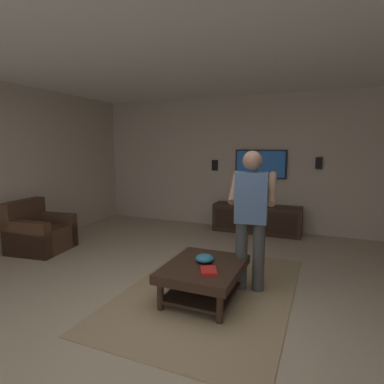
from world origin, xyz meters
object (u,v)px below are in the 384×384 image
at_px(tv, 261,164).
at_px(vase_round, 253,199).
at_px(media_console, 257,219).
at_px(book, 209,271).
at_px(wall_speaker_left, 319,163).
at_px(armchair, 39,234).
at_px(remote_white, 208,258).
at_px(person_standing, 251,213).
at_px(bowl, 205,258).
at_px(wall_speaker_right, 215,165).
at_px(remote_black, 203,261).
at_px(coffee_table, 204,273).

height_order(tv, vase_round, tv).
distance_m(media_console, book, 3.19).
bearing_deg(wall_speaker_left, vase_round, 101.59).
bearing_deg(book, armchair, 52.52).
relative_size(armchair, wall_speaker_left, 4.13).
height_order(armchair, remote_white, armchair).
xyz_separation_m(person_standing, book, (-0.63, 0.29, -0.51)).
relative_size(bowl, wall_speaker_right, 0.93).
bearing_deg(remote_black, book, 122.44).
relative_size(coffee_table, bowl, 4.90).
xyz_separation_m(tv, wall_speaker_right, (0.01, 0.97, -0.05)).
relative_size(remote_white, wall_speaker_right, 0.68).
distance_m(coffee_table, wall_speaker_right, 3.53).
bearing_deg(tv, coffee_table, 0.38).
bearing_deg(wall_speaker_right, remote_white, -162.42).
distance_m(tv, wall_speaker_left, 1.08).
bearing_deg(wall_speaker_right, coffee_table, -163.03).
height_order(bowl, remote_black, bowl).
distance_m(coffee_table, vase_round, 3.02).
distance_m(media_console, bowl, 2.93).
bearing_deg(person_standing, wall_speaker_left, -19.85).
bearing_deg(tv, wall_speaker_left, 90.70).
height_order(coffee_table, media_console, media_console).
bearing_deg(remote_white, wall_speaker_left, 156.69).
bearing_deg(remote_black, armchair, -7.46).
height_order(armchair, media_console, armchair).
bearing_deg(armchair, vase_round, 32.34).
bearing_deg(wall_speaker_right, book, -162.05).
relative_size(remote_black, vase_round, 0.68).
distance_m(bowl, remote_black, 0.05).
bearing_deg(remote_white, vase_round, 177.75).
bearing_deg(vase_round, wall_speaker_left, -78.41).
height_order(tv, book, tv).
xyz_separation_m(tv, remote_white, (-3.06, -0.01, -0.93)).
height_order(media_console, bowl, media_console).
distance_m(armchair, wall_speaker_right, 3.57).
bearing_deg(remote_white, wall_speaker_right, -166.51).
relative_size(remote_black, wall_speaker_left, 0.68).
distance_m(person_standing, wall_speaker_right, 3.16).
relative_size(media_console, vase_round, 7.73).
bearing_deg(bowl, book, -151.27).
relative_size(armchair, book, 4.13).
height_order(person_standing, vase_round, person_standing).
distance_m(person_standing, wall_speaker_left, 2.91).
height_order(remote_white, wall_speaker_left, wall_speaker_left).
distance_m(person_standing, vase_round, 2.63).
xyz_separation_m(tv, vase_round, (-0.23, 0.08, -0.68)).
bearing_deg(remote_black, bowl, 151.11).
height_order(media_console, vase_round, vase_round).
xyz_separation_m(coffee_table, person_standing, (0.43, -0.41, 0.64)).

